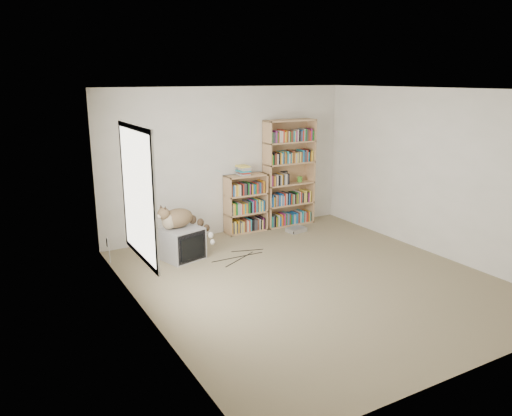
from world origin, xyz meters
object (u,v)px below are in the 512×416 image
crt_tv (182,244)px  bookcase_short (245,205)px  cat (182,220)px  bookcase_tall (289,176)px  dvd_player (296,230)px

crt_tv → bookcase_short: size_ratio=0.65×
cat → crt_tv: bearing=-150.0°
cat → bookcase_tall: (2.34, 0.72, 0.33)m
bookcase_tall → crt_tv: bearing=-162.4°
crt_tv → dvd_player: crt_tv is taller
bookcase_tall → dvd_player: size_ratio=5.92×
crt_tv → cat: 0.35m
crt_tv → bookcase_short: 1.68m
crt_tv → dvd_player: bearing=-8.6°
dvd_player → bookcase_tall: bearing=65.2°
crt_tv → cat: cat is taller
cat → bookcase_short: (1.45, 0.71, -0.11)m
cat → dvd_player: cat is taller
bookcase_tall → dvd_player: bearing=-105.1°
crt_tv → dvd_player: 2.28m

